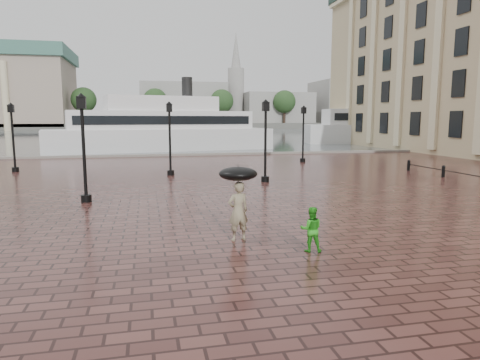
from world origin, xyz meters
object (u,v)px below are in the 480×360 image
Objects in this scene: street_lamps at (177,138)px; adult_pedestrian at (238,211)px; child_pedestrian at (311,229)px; ferry_near at (162,128)px; ferry_far at (402,124)px.

street_lamps is 12.45× the size of adult_pedestrian.
ferry_near is at bearing -70.33° from child_pedestrian.
street_lamps is at bearing -128.51° from ferry_far.
child_pedestrian is (2.33, -16.09, -1.72)m from street_lamps.
street_lamps is 14.74m from adult_pedestrian.
adult_pedestrian is 0.07× the size of ferry_near.
child_pedestrian is at bearing -114.17° from ferry_far.
ferry_far is at bearing -109.10° from child_pedestrian.
ferry_far is (34.39, 7.31, 0.30)m from ferry_near.
street_lamps is 0.85× the size of ferry_near.
ferry_near is (-2.37, 38.07, 1.83)m from child_pedestrian.
ferry_far is (33.68, 43.94, 1.86)m from adult_pedestrian.
adult_pedestrian is at bearing -116.44° from ferry_far.
ferry_far reaches higher than ferry_near.
ferry_near reaches higher than adult_pedestrian.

